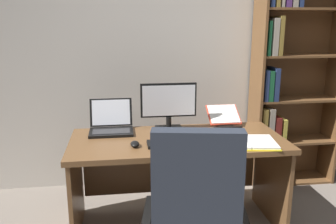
% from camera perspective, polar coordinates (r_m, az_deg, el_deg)
% --- Properties ---
extents(wall_back, '(5.36, 0.12, 2.65)m').
position_cam_1_polar(wall_back, '(3.58, 2.29, 9.48)').
color(wall_back, beige).
rests_on(wall_back, ground).
extents(desk, '(1.65, 0.74, 0.75)m').
position_cam_1_polar(desk, '(2.90, 1.27, -7.63)').
color(desk, brown).
rests_on(desk, ground).
extents(bookshelf, '(0.85, 0.32, 2.18)m').
position_cam_1_polar(bookshelf, '(3.70, 18.42, 4.99)').
color(bookshelf, brown).
rests_on(bookshelf, ground).
extents(monitor, '(0.46, 0.16, 0.39)m').
position_cam_1_polar(monitor, '(2.93, 0.11, 0.85)').
color(monitor, black).
rests_on(monitor, desk).
extents(laptop, '(0.35, 0.32, 0.25)m').
position_cam_1_polar(laptop, '(2.95, -9.09, -2.11)').
color(laptop, black).
rests_on(laptop, desk).
extents(keyboard, '(0.42, 0.15, 0.02)m').
position_cam_1_polar(keyboard, '(2.61, 1.29, -5.03)').
color(keyboard, black).
rests_on(keyboard, desk).
extents(computer_mouse, '(0.06, 0.10, 0.04)m').
position_cam_1_polar(computer_mouse, '(2.58, -5.33, -5.14)').
color(computer_mouse, black).
rests_on(computer_mouse, desk).
extents(reading_stand_with_book, '(0.27, 0.27, 0.16)m').
position_cam_1_polar(reading_stand_with_book, '(3.12, 8.96, -0.73)').
color(reading_stand_with_book, black).
rests_on(reading_stand_with_book, desk).
extents(open_binder, '(0.45, 0.38, 0.02)m').
position_cam_1_polar(open_binder, '(2.70, 12.68, -4.75)').
color(open_binder, yellow).
rests_on(open_binder, desk).
extents(notepad, '(0.16, 0.22, 0.01)m').
position_cam_1_polar(notepad, '(2.79, 6.25, -3.97)').
color(notepad, white).
rests_on(notepad, desk).
extents(pen, '(0.14, 0.04, 0.01)m').
position_cam_1_polar(pen, '(2.79, 6.65, -3.77)').
color(pen, black).
rests_on(pen, notepad).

